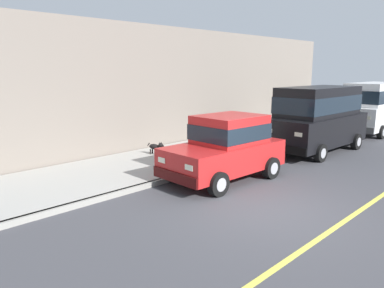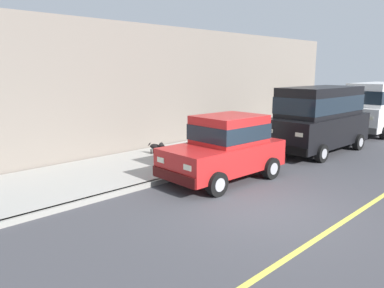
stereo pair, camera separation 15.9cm
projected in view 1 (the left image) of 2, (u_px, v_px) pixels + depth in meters
The scene contains 9 objects.
ground_plane at pixel (266, 209), 8.63m from camera, with size 80.00×80.00×0.00m, color #424247.
curb at pixel (173, 178), 10.83m from camera, with size 0.16×64.00×0.14m, color gray.
sidewalk at pixel (136, 167), 12.07m from camera, with size 3.60×64.00×0.14m, color #A8A59E.
lane_centre_line at pixel (333, 229), 7.53m from camera, with size 0.12×57.60×0.01m, color #E0D64C.
car_red_hatchback at pixel (226, 147), 10.76m from camera, with size 2.05×3.86×1.88m.
car_black_van at pixel (318, 116), 14.41m from camera, with size 2.22×4.94×2.52m.
car_white_van at pixel (374, 105), 18.72m from camera, with size 2.15×4.91×2.52m.
dog_black at pixel (156, 147), 13.46m from camera, with size 0.75×0.30×0.49m.
building_facade at pixel (200, 86), 16.69m from camera, with size 0.50×20.00×4.85m, color slate.
Camera 1 is at (4.52, -7.02, 3.18)m, focal length 34.82 mm.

